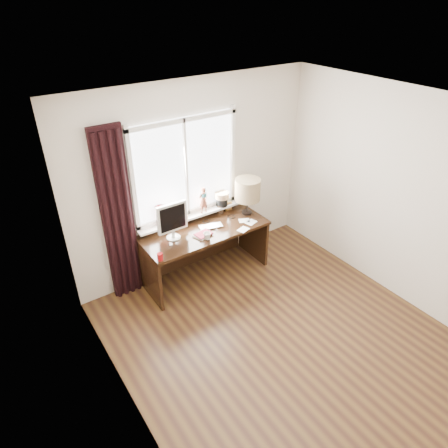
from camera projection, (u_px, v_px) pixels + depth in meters
floor at (290, 345)px, 4.53m from camera, size 3.50×4.00×0.00m
ceiling at (318, 117)px, 3.18m from camera, size 3.50×4.00×0.00m
wall_back at (195, 179)px, 5.27m from camera, size 3.50×0.00×2.60m
wall_left at (132, 326)px, 3.01m from camera, size 0.00×4.00×2.60m
wall_right at (410, 203)px, 4.70m from camera, size 0.00×4.00×2.60m
laptop at (211, 226)px, 5.28m from camera, size 0.35×0.28×0.02m
mug at (207, 236)px, 5.01m from camera, size 0.13×0.13×0.10m
red_cup at (160, 257)px, 4.64m from camera, size 0.07×0.07×0.09m
window at (188, 183)px, 5.16m from camera, size 1.52×0.21×1.40m
curtain at (118, 219)px, 4.75m from camera, size 0.38×0.09×2.25m
desk at (201, 241)px, 5.44m from camera, size 1.70×0.70×0.75m
monitor at (172, 219)px, 4.92m from camera, size 0.40×0.18×0.49m
notebook_stack at (203, 234)px, 5.10m from camera, size 0.26×0.22×0.03m
brush_holder at (220, 209)px, 5.59m from camera, size 0.09×0.09×0.25m
icon_frame at (229, 206)px, 5.65m from camera, size 0.10×0.03×0.13m
table_lamp at (248, 190)px, 5.42m from camera, size 0.35×0.35×0.52m
loose_papers at (246, 224)px, 5.35m from camera, size 0.37×0.33×0.00m
desk_cables at (217, 222)px, 5.39m from camera, size 0.52×0.30×0.01m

